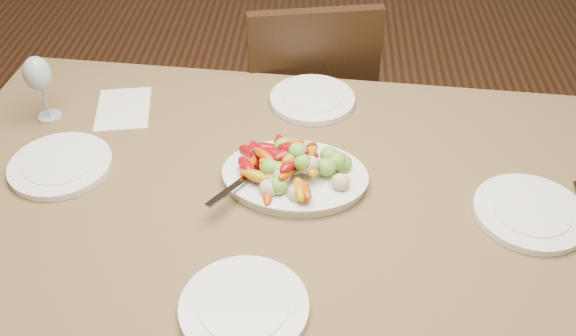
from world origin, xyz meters
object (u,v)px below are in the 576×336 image
(plate_near, at_px, (244,307))
(plate_far, at_px, (312,100))
(serving_platter, at_px, (295,178))
(plate_right, at_px, (530,213))
(chair_far, at_px, (304,106))
(plate_left, at_px, (61,165))
(dining_table, at_px, (288,286))
(wine_glass, at_px, (41,87))

(plate_near, bearing_deg, plate_far, 81.55)
(serving_platter, distance_m, plate_right, 0.57)
(chair_far, relative_size, plate_left, 3.64)
(dining_table, relative_size, plate_far, 7.39)
(plate_far, bearing_deg, plate_right, -40.03)
(serving_platter, height_order, plate_left, serving_platter)
(plate_right, xyz_separation_m, plate_near, (-0.64, -0.32, 0.00))
(chair_far, height_order, plate_near, chair_far)
(dining_table, relative_size, plate_near, 6.93)
(serving_platter, bearing_deg, plate_far, 84.95)
(serving_platter, distance_m, plate_far, 0.36)
(dining_table, relative_size, plate_left, 7.04)
(plate_right, xyz_separation_m, plate_far, (-0.53, 0.44, 0.00))
(chair_far, xyz_separation_m, wine_glass, (-0.71, -0.51, 0.39))
(plate_right, height_order, plate_near, same)
(plate_far, relative_size, wine_glass, 1.22)
(dining_table, relative_size, chair_far, 1.94)
(chair_far, relative_size, wine_glass, 4.64)
(chair_far, distance_m, plate_left, 0.99)
(chair_far, xyz_separation_m, plate_right, (0.56, -0.84, 0.29))
(plate_far, xyz_separation_m, wine_glass, (-0.74, -0.12, 0.09))
(plate_right, xyz_separation_m, wine_glass, (-1.27, 0.32, 0.09))
(plate_far, bearing_deg, plate_left, -151.71)
(wine_glass, bearing_deg, plate_right, -14.22)
(dining_table, xyz_separation_m, wine_glass, (-0.70, 0.26, 0.48))
(dining_table, height_order, serving_platter, serving_platter)
(plate_left, height_order, wine_glass, wine_glass)
(plate_right, bearing_deg, chair_far, 124.01)
(dining_table, height_order, chair_far, chair_far)
(dining_table, distance_m, chair_far, 0.78)
(plate_left, bearing_deg, plate_right, -5.01)
(chair_far, xyz_separation_m, serving_platter, (0.00, -0.75, 0.30))
(dining_table, bearing_deg, plate_right, -6.50)
(plate_left, xyz_separation_m, wine_glass, (-0.11, 0.22, 0.09))
(plate_right, relative_size, wine_glass, 1.29)
(chair_far, bearing_deg, wine_glass, 25.27)
(dining_table, bearing_deg, plate_near, -99.71)
(dining_table, bearing_deg, plate_left, 176.45)
(dining_table, relative_size, serving_platter, 5.22)
(plate_far, bearing_deg, plate_near, -98.45)
(plate_left, relative_size, plate_far, 1.05)
(dining_table, distance_m, wine_glass, 0.88)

